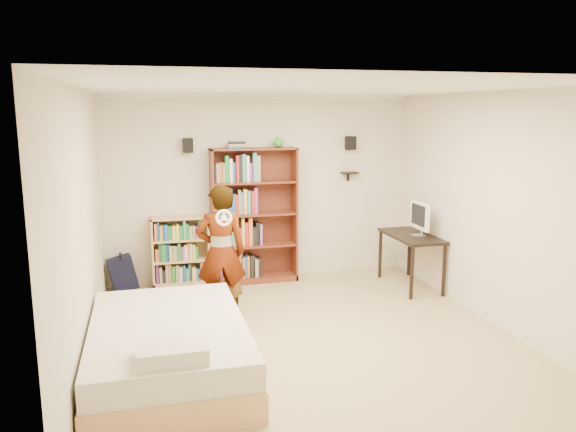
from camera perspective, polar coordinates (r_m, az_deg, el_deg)
name	(u,v)px	position (r m, az deg, el deg)	size (l,w,h in m)	color
ground	(309,341)	(6.27, 2.13, -12.60)	(4.50, 5.00, 0.01)	tan
room_shell	(310,181)	(5.81, 2.25, 3.58)	(4.52, 5.02, 2.71)	beige
crown_molding	(311,91)	(5.77, 2.32, 12.58)	(4.50, 5.00, 0.06)	white
speaker_left	(188,145)	(7.96, -10.14, 7.07)	(0.14, 0.12, 0.20)	black
speaker_right	(351,143)	(8.48, 6.37, 7.39)	(0.14, 0.12, 0.20)	black
wall_shelf	(350,173)	(8.53, 6.29, 4.37)	(0.25, 0.16, 0.03)	black
tall_bookshelf	(254,216)	(8.12, -3.45, 0.02)	(1.24, 0.36, 1.96)	maroon
low_bookshelf	(181,252)	(8.12, -10.85, -3.57)	(0.81, 0.30, 1.01)	tan
computer_desk	(410,261)	(8.17, 12.33, -4.46)	(0.55, 1.11, 0.76)	black
imac	(418,219)	(7.98, 13.12, -0.30)	(0.10, 0.48, 0.48)	white
daybed	(169,342)	(5.55, -12.04, -12.38)	(1.44, 2.22, 0.66)	silver
person	(221,253)	(6.72, -6.82, -3.71)	(0.59, 0.39, 1.63)	black
wii_wheel	(224,218)	(6.32, -6.54, -0.19)	(0.19, 0.19, 0.03)	white
navy_bag	(122,273)	(8.16, -16.47, -5.58)	(0.38, 0.24, 0.51)	black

